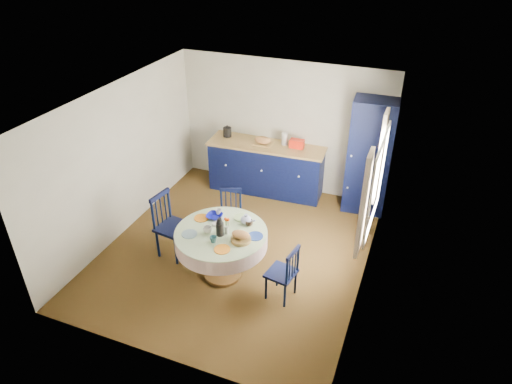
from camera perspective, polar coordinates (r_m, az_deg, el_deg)
floor at (r=7.42m, az=-2.42°, el=-7.23°), size 4.50×4.50×0.00m
ceiling at (r=6.19m, az=-2.94°, el=11.24°), size 4.50×4.50×0.00m
wall_back at (r=8.61m, az=3.41°, el=8.15°), size 4.00×0.02×2.50m
wall_left at (r=7.66m, az=-16.52°, el=3.83°), size 0.02×4.50×2.50m
wall_right at (r=6.29m, az=14.31°, el=-2.18°), size 0.02×4.50×2.50m
window at (r=6.41m, az=14.63°, el=1.33°), size 0.10×1.74×1.45m
kitchen_counter at (r=8.74m, az=1.34°, el=3.16°), size 2.24×0.80×1.22m
pantry_cabinet at (r=8.16m, az=13.96°, el=4.27°), size 0.76×0.57×2.08m
dining_table at (r=6.54m, az=-4.28°, el=-5.90°), size 1.32×1.32×1.08m
chair_left at (r=7.17m, az=-10.63°, el=-4.07°), size 0.51×0.53×1.05m
chair_far at (r=7.46m, az=-3.17°, el=-2.83°), size 0.49×0.48×0.86m
chair_right at (r=6.33m, az=3.48°, el=-10.04°), size 0.43×0.45×0.86m
mug_a at (r=6.44m, az=-6.08°, el=-4.72°), size 0.12×0.12×0.10m
mug_b at (r=6.25m, az=-5.36°, el=-5.94°), size 0.10×0.10×0.09m
mug_c at (r=6.55m, az=-0.88°, el=-3.89°), size 0.11×0.11×0.09m
mug_d at (r=6.81m, az=-4.70°, el=-2.51°), size 0.09×0.09×0.09m
cobalt_bowl at (r=6.75m, az=-5.21°, el=-3.03°), size 0.23×0.23×0.06m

